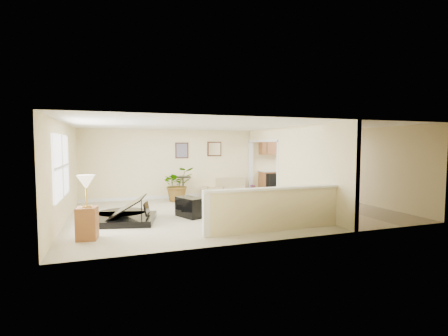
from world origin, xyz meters
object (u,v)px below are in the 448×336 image
object	(u,v)px
piano	(122,198)
lamp_stand	(87,212)
palm_plant	(178,184)
piano_bench	(189,207)
loveseat	(223,188)
accent_table	(183,185)
small_plant	(253,193)

from	to	relation	value
piano	lamp_stand	bearing A→B (deg)	-103.33
palm_plant	lamp_stand	bearing A→B (deg)	-123.38
piano	palm_plant	distance (m)	3.17
palm_plant	lamp_stand	distance (m)	4.77
piano	piano_bench	distance (m)	1.78
loveseat	accent_table	xyz separation A→B (m)	(-1.55, -0.05, 0.18)
piano	accent_table	size ratio (longest dim) A/B	2.45
piano	piano_bench	size ratio (longest dim) A/B	2.51
piano	piano_bench	world-z (taller)	piano
loveseat	small_plant	bearing A→B (deg)	-17.01
small_plant	lamp_stand	size ratio (longest dim) A/B	0.37
piano	loveseat	distance (m)	4.75
small_plant	accent_table	bearing A→B (deg)	164.15
palm_plant	lamp_stand	size ratio (longest dim) A/B	0.94
piano_bench	lamp_stand	xyz separation A→B (m)	(-2.45, -1.38, 0.30)
accent_table	palm_plant	bearing A→B (deg)	-125.68
loveseat	palm_plant	world-z (taller)	palm_plant
small_plant	lamp_stand	xyz separation A→B (m)	(-5.32, -3.65, 0.35)
lamp_stand	small_plant	bearing A→B (deg)	34.49
palm_plant	small_plant	bearing A→B (deg)	-6.95
piano_bench	accent_table	world-z (taller)	accent_table
small_plant	piano	bearing A→B (deg)	-154.42
piano	palm_plant	xyz separation A→B (m)	(1.91, 2.53, -0.01)
piano	small_plant	distance (m)	5.12
accent_table	palm_plant	size ratio (longest dim) A/B	0.66
loveseat	small_plant	size ratio (longest dim) A/B	3.86
piano_bench	loveseat	bearing A→B (deg)	56.68
accent_table	loveseat	bearing A→B (deg)	1.91
lamp_stand	palm_plant	bearing A→B (deg)	56.62
piano_bench	lamp_stand	bearing A→B (deg)	-150.57
piano_bench	lamp_stand	size ratio (longest dim) A/B	0.60
accent_table	piano	bearing A→B (deg)	-126.88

